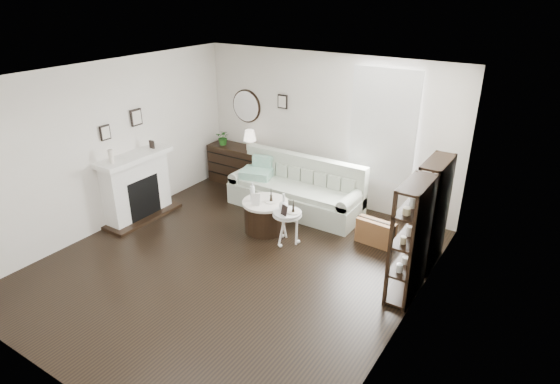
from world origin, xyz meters
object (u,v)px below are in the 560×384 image
Objects in this scene: drum_table at (265,215)px; pedestal_table at (287,214)px; dresser at (237,165)px; sofa at (297,193)px.

pedestal_table is (0.53, -0.17, 0.24)m from drum_table.
dresser is at bearing 144.51° from pedestal_table.
drum_table is (1.63, -1.37, -0.12)m from dresser.
sofa is 1.27m from pedestal_table.
sofa is 0.98m from drum_table.
sofa is 2.10× the size of dresser.
sofa reaches higher than dresser.
sofa reaches higher than pedestal_table.
drum_table is (-0.02, -0.98, -0.05)m from sofa.
sofa is at bearing 88.93° from drum_table.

